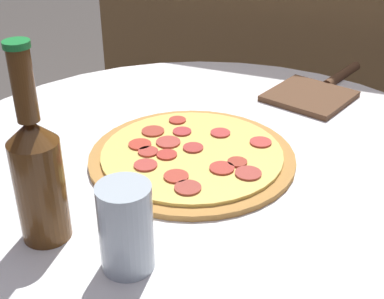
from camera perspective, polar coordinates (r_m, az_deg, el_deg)
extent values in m
cylinder|color=white|center=(0.90, 1.46, -2.57)|extent=(1.01, 1.01, 0.02)
cube|color=olive|center=(1.66, 12.64, 14.60)|extent=(1.42, 0.04, 1.59)
cylinder|color=#B77F3D|center=(0.91, 0.00, -0.82)|extent=(0.35, 0.35, 0.01)
cylinder|color=#EACC60|center=(0.91, 0.00, -0.39)|extent=(0.31, 0.31, 0.01)
cylinder|color=#B93A34|center=(0.94, 7.33, 0.78)|extent=(0.04, 0.04, 0.00)
cylinder|color=#AD3334|center=(0.96, -1.07, 1.93)|extent=(0.03, 0.03, 0.00)
cylinder|color=#A23727|center=(0.87, 4.85, -1.35)|extent=(0.03, 0.03, 0.00)
cylinder|color=#A03D31|center=(0.81, -0.45, -4.10)|extent=(0.04, 0.04, 0.00)
cylinder|color=#B2382D|center=(0.86, 3.21, -2.00)|extent=(0.04, 0.04, 0.00)
cylinder|color=#AC392F|center=(0.90, -4.70, -0.23)|extent=(0.03, 0.03, 0.00)
cylinder|color=#B63734|center=(0.96, 3.04, 1.78)|extent=(0.04, 0.04, 0.00)
cylinder|color=#AF392A|center=(0.83, -1.70, -2.88)|extent=(0.04, 0.04, 0.00)
cylinder|color=#AE3629|center=(1.01, -1.56, 3.15)|extent=(0.03, 0.03, 0.00)
cylinder|color=#A5392A|center=(0.97, -4.18, 1.96)|extent=(0.04, 0.04, 0.00)
cylinder|color=#B2332A|center=(0.89, -2.70, -0.56)|extent=(0.03, 0.03, 0.00)
cylinder|color=#A53D33|center=(0.85, 6.02, -2.54)|extent=(0.04, 0.04, 0.00)
cylinder|color=#AA352F|center=(0.91, 0.12, 0.20)|extent=(0.04, 0.04, 0.00)
cylinder|color=#AD3F35|center=(0.93, -2.55, 0.79)|extent=(0.04, 0.04, 0.00)
cylinder|color=#B63727|center=(0.93, -5.50, 0.62)|extent=(0.04, 0.04, 0.00)
cylinder|color=#B03C34|center=(0.87, -4.98, -1.68)|extent=(0.04, 0.04, 0.00)
cylinder|color=#563314|center=(0.73, -15.83, -4.26)|extent=(0.07, 0.07, 0.15)
cone|color=#563314|center=(0.69, -16.81, 1.87)|extent=(0.07, 0.07, 0.03)
cylinder|color=#563314|center=(0.66, -17.57, 6.54)|extent=(0.03, 0.03, 0.09)
cylinder|color=#1E8438|center=(0.64, -18.24, 10.63)|extent=(0.03, 0.03, 0.01)
cube|color=brown|center=(1.16, 12.41, 5.57)|extent=(0.20, 0.20, 0.01)
cylinder|color=brown|center=(1.29, 15.69, 7.65)|extent=(0.07, 0.15, 0.02)
cylinder|color=#ADBCC6|center=(0.66, -7.06, -8.26)|extent=(0.07, 0.07, 0.12)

